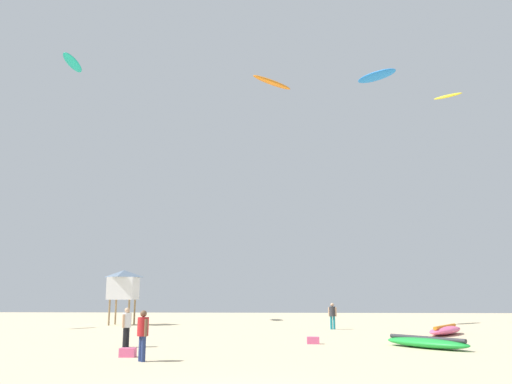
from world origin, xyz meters
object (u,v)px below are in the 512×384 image
at_px(person_left, 332,314).
at_px(lifeguard_tower, 123,284).
at_px(person_midground, 127,324).
at_px(kite_grounded_near, 426,342).
at_px(kite_grounded_mid, 445,330).
at_px(kite_aloft_2, 272,83).
at_px(kite_aloft_3, 376,76).
at_px(kite_aloft_4, 73,63).
at_px(gear_bag, 128,353).
at_px(cooler_box, 313,340).
at_px(kite_aloft_1, 448,96).
at_px(person_foreground, 143,331).

height_order(person_left, lifeguard_tower, lifeguard_tower).
xyz_separation_m(person_midground, kite_grounded_near, (12.82, 0.33, -0.74)).
bearing_deg(person_midground, person_left, 75.58).
distance_m(kite_grounded_mid, kite_aloft_2, 23.54).
height_order(kite_aloft_3, kite_aloft_4, kite_aloft_4).
height_order(gear_bag, kite_aloft_4, kite_aloft_4).
bearing_deg(kite_grounded_mid, kite_aloft_2, 137.07).
relative_size(lifeguard_tower, cooler_box, 7.41).
bearing_deg(kite_aloft_4, person_left, -21.98).
distance_m(person_midground, lifeguard_tower, 18.38).
xyz_separation_m(person_left, lifeguard_tower, (-15.64, 4.50, 2.05)).
bearing_deg(lifeguard_tower, gear_bag, -71.88).
distance_m(lifeguard_tower, kite_aloft_2, 20.11).
xyz_separation_m(person_left, gear_bag, (-8.77, -16.50, -0.84)).
distance_m(kite_grounded_near, kite_aloft_3, 20.25).
bearing_deg(kite_aloft_3, kite_aloft_1, 28.53).
relative_size(cooler_box, kite_aloft_4, 0.13).
bearing_deg(kite_aloft_1, kite_aloft_3, -151.47).
distance_m(kite_grounded_mid, cooler_box, 9.92).
relative_size(person_foreground, person_left, 0.98).
bearing_deg(kite_aloft_3, person_left, 156.85).
distance_m(kite_grounded_mid, kite_aloft_1, 18.03).
height_order(gear_bag, kite_aloft_2, kite_aloft_2).
bearing_deg(person_midground, gear_bag, -48.46).
bearing_deg(kite_grounded_near, kite_aloft_4, 139.93).
distance_m(person_foreground, cooler_box, 9.27).
distance_m(person_foreground, person_midground, 5.32).
xyz_separation_m(lifeguard_tower, kite_aloft_3, (19.02, -5.94, 14.12)).
relative_size(cooler_box, kite_aloft_3, 0.20).
bearing_deg(person_foreground, person_left, 24.86).
relative_size(kite_grounded_mid, gear_bag, 8.20).
relative_size(cooler_box, kite_aloft_1, 0.27).
bearing_deg(kite_aloft_2, kite_aloft_1, -12.42).
bearing_deg(lifeguard_tower, person_left, -16.04).
bearing_deg(person_foreground, kite_grounded_near, -15.20).
bearing_deg(lifeguard_tower, kite_aloft_1, -6.43).
bearing_deg(kite_aloft_4, kite_grounded_mid, -25.71).
height_order(lifeguard_tower, gear_bag, lifeguard_tower).
bearing_deg(kite_grounded_mid, kite_aloft_3, 128.52).
height_order(kite_grounded_near, cooler_box, kite_grounded_near).
distance_m(person_left, cooler_box, 11.00).
height_order(person_foreground, person_midground, person_foreground).
bearing_deg(gear_bag, cooler_box, 39.35).
bearing_deg(kite_aloft_4, cooler_box, -43.40).
height_order(kite_grounded_near, gear_bag, kite_grounded_near).
distance_m(person_midground, gear_bag, 3.92).
bearing_deg(person_midground, kite_aloft_3, 63.88).
xyz_separation_m(person_left, kite_grounded_mid, (5.95, -4.67, -0.74)).
height_order(cooler_box, kite_aloft_3, kite_aloft_3).
height_order(person_foreground, lifeguard_tower, lifeguard_tower).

